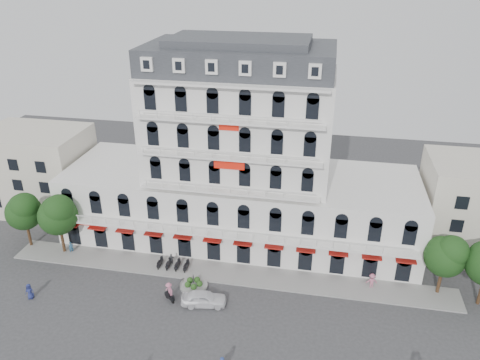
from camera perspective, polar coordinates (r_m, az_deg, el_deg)
name	(u,v)px	position (r m, az deg, el deg)	size (l,w,h in m)	color
ground	(206,327)	(49.81, -4.18, -17.41)	(120.00, 120.00, 0.00)	#38383A
sidewalk	(225,273)	(56.45, -1.82, -11.25)	(53.00, 4.00, 0.16)	gray
main_building	(240,166)	(59.05, -0.06, 1.66)	(45.00, 15.00, 25.80)	silver
flank_building_west	(39,170)	(73.66, -23.30, 1.13)	(14.00, 10.00, 12.00)	beige
traffic_island	(194,284)	(54.68, -5.67, -12.55)	(3.20, 3.20, 1.60)	gray
parked_scooter_row	(173,268)	(57.83, -8.13, -10.61)	(4.40, 1.80, 1.10)	black
tree_west_outer	(24,210)	(64.43, -24.87, -3.31)	(4.50, 4.48, 7.76)	#382314
tree_west_inner	(58,213)	(61.24, -21.34, -3.78)	(4.76, 4.76, 8.25)	#382314
tree_east_inner	(446,254)	(55.10, 23.84, -8.28)	(4.40, 4.37, 7.57)	#382314
parked_car	(204,298)	(51.81, -4.43, -14.20)	(1.94, 4.83, 1.65)	white
rider_center	(169,291)	(52.44, -8.63, -13.27)	(1.40, 1.31, 2.36)	black
pedestrian_left	(30,291)	(57.22, -24.27, -12.27)	(0.91, 0.59, 1.87)	navy
pedestrian_mid	(171,259)	(58.04, -8.35, -9.55)	(0.90, 0.38, 1.54)	#4C4E52
pedestrian_right	(372,281)	(55.75, 15.76, -11.77)	(1.25, 0.72, 1.93)	#BE6580
pedestrian_far	(71,248)	(63.20, -19.89, -7.75)	(0.57, 0.38, 1.58)	#275377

